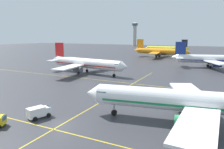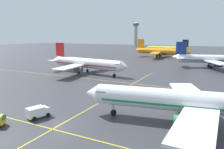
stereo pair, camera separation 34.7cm
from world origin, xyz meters
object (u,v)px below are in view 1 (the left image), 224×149
(service_truck_catering, at_px, (39,112))
(control_tower, at_px, (135,32))
(airliner_far_left_stand, at_px, (160,51))
(airliner_front_gate, at_px, (190,101))
(airliner_second_row, at_px, (85,63))
(airliner_far_right_stand, at_px, (167,49))
(airliner_third_row, at_px, (213,59))

(service_truck_catering, relative_size, control_tower, 0.13)
(airliner_far_left_stand, height_order, control_tower, control_tower)
(airliner_front_gate, distance_m, airliner_second_row, 54.49)
(airliner_far_right_stand, relative_size, control_tower, 1.11)
(airliner_third_row, relative_size, airliner_far_left_stand, 0.96)
(airliner_front_gate, relative_size, airliner_far_right_stand, 0.99)
(control_tower, bearing_deg, airliner_second_row, -74.67)
(airliner_third_row, xyz_separation_m, service_truck_catering, (-27.43, -81.55, -2.93))
(airliner_far_right_stand, relative_size, service_truck_catering, 8.37)
(airliner_second_row, xyz_separation_m, control_tower, (-60.07, 219.12, 15.78))
(airliner_third_row, distance_m, control_tower, 209.71)
(airliner_second_row, xyz_separation_m, service_truck_catering, (18.13, -42.91, -2.89))
(airliner_third_row, bearing_deg, service_truck_catering, -108.59)
(airliner_far_left_stand, distance_m, airliner_far_right_stand, 37.17)
(service_truck_catering, bearing_deg, airliner_far_right_stand, 93.50)
(airliner_second_row, bearing_deg, airliner_far_left_stand, 80.85)
(airliner_far_right_stand, bearing_deg, control_tower, 122.58)
(airliner_third_row, height_order, control_tower, control_tower)
(airliner_second_row, bearing_deg, airliner_front_gate, -37.72)
(service_truck_catering, distance_m, control_tower, 274.08)
(airliner_far_left_stand, bearing_deg, airliner_third_row, -46.94)
(airliner_second_row, height_order, airliner_third_row, airliner_third_row)
(airliner_front_gate, bearing_deg, control_tower, 112.23)
(airliner_second_row, distance_m, airliner_far_right_stand, 111.89)
(airliner_front_gate, distance_m, airliner_far_right_stand, 148.93)
(airliner_front_gate, relative_size, airliner_third_row, 0.97)
(service_truck_catering, xyz_separation_m, control_tower, (-78.20, 262.03, 18.67))
(airliner_second_row, bearing_deg, airliner_far_right_stand, 85.56)
(airliner_far_left_stand, bearing_deg, control_tower, 116.50)
(airliner_third_row, relative_size, control_tower, 1.13)
(service_truck_catering, bearing_deg, airliner_far_left_stand, 92.98)
(airliner_front_gate, distance_m, airliner_third_row, 72.02)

